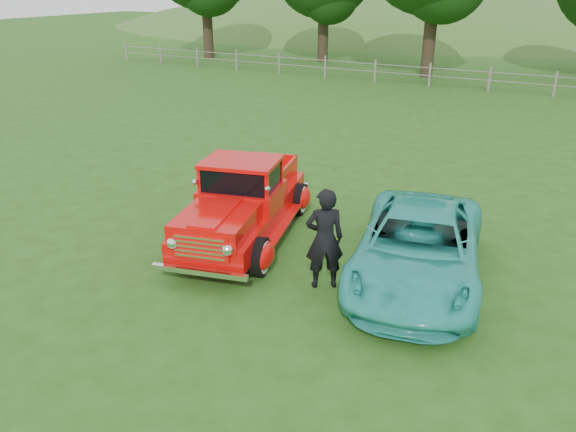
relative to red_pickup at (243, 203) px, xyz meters
The scene contains 6 objects.
ground 2.33m from the red_pickup, 50.52° to the right, with size 140.00×140.00×0.00m, color #284D14.
distant_hills 58.09m from the red_pickup, 92.67° to the left, with size 116.00×60.00×18.00m.
fence_line 20.36m from the red_pickup, 86.09° to the left, with size 48.00×0.12×1.20m.
red_pickup is the anchor object (origin of this frame).
teal_sedan 3.82m from the red_pickup, ahead, with size 2.21×4.79×1.33m, color #2CB2A4.
man 2.63m from the red_pickup, 23.87° to the right, with size 0.69×0.45×1.89m, color black.
Camera 1 is at (4.76, -7.59, 5.20)m, focal length 35.00 mm.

